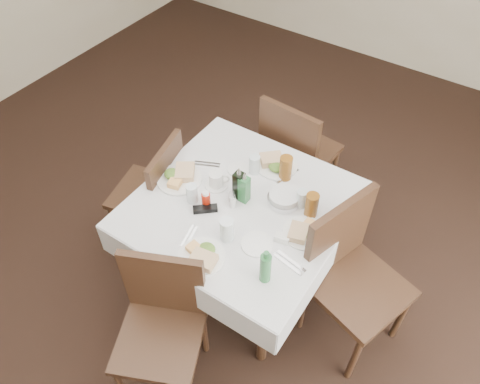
{
  "coord_description": "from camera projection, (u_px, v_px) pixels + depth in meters",
  "views": [
    {
      "loc": [
        1.21,
        -1.31,
        2.84
      ],
      "look_at": [
        0.15,
        0.28,
        0.8
      ],
      "focal_mm": 35.0,
      "sensor_mm": 36.0,
      "label": 1
    }
  ],
  "objects": [
    {
      "name": "chair_east",
      "position": [
        349.0,
        268.0,
        2.67
      ],
      "size": [
        0.62,
        0.62,
        1.04
      ],
      "color": "black",
      "rests_on": "ground"
    },
    {
      "name": "iced_tea_b",
      "position": [
        312.0,
        205.0,
        2.67
      ],
      "size": [
        0.08,
        0.08,
        0.16
      ],
      "color": "brown",
      "rests_on": "dining_table"
    },
    {
      "name": "sugar_caddy",
      "position": [
        282.0,
        238.0,
        2.58
      ],
      "size": [
        0.09,
        0.06,
        0.04
      ],
      "color": "white",
      "rests_on": "dining_table"
    },
    {
      "name": "cutlery_w",
      "position": [
        207.0,
        164.0,
        3.01
      ],
      "size": [
        0.17,
        0.11,
        0.01
      ],
      "color": "silver",
      "rests_on": "dining_table"
    },
    {
      "name": "iced_tea_a",
      "position": [
        286.0,
        168.0,
        2.87
      ],
      "size": [
        0.08,
        0.08,
        0.17
      ],
      "color": "brown",
      "rests_on": "dining_table"
    },
    {
      "name": "chair_west",
      "position": [
        156.0,
        189.0,
        3.2
      ],
      "size": [
        0.52,
        0.52,
        0.91
      ],
      "color": "black",
      "rests_on": "ground"
    },
    {
      "name": "ketchup_bottle",
      "position": [
        206.0,
        199.0,
        2.74
      ],
      "size": [
        0.05,
        0.05,
        0.11
      ],
      "color": "#AF1C0A",
      "rests_on": "dining_table"
    },
    {
      "name": "meal_west",
      "position": [
        179.0,
        176.0,
        2.91
      ],
      "size": [
        0.28,
        0.28,
        0.06
      ],
      "color": "white",
      "rests_on": "dining_table"
    },
    {
      "name": "meal_north",
      "position": [
        276.0,
        164.0,
        2.99
      ],
      "size": [
        0.27,
        0.27,
        0.06
      ],
      "color": "white",
      "rests_on": "dining_table"
    },
    {
      "name": "salt_shaker",
      "position": [
        233.0,
        201.0,
        2.74
      ],
      "size": [
        0.04,
        0.04,
        0.09
      ],
      "color": "white",
      "rests_on": "dining_table"
    },
    {
      "name": "pepper_shaker",
      "position": [
        232.0,
        197.0,
        2.77
      ],
      "size": [
        0.03,
        0.03,
        0.08
      ],
      "color": "#38281E",
      "rests_on": "dining_table"
    },
    {
      "name": "meal_east",
      "position": [
        304.0,
        232.0,
        2.61
      ],
      "size": [
        0.24,
        0.24,
        0.05
      ],
      "color": "white",
      "rests_on": "dining_table"
    },
    {
      "name": "coffee_mug",
      "position": [
        217.0,
        180.0,
        2.85
      ],
      "size": [
        0.14,
        0.14,
        0.1
      ],
      "color": "white",
      "rests_on": "dining_table"
    },
    {
      "name": "water_s",
      "position": [
        227.0,
        230.0,
        2.56
      ],
      "size": [
        0.08,
        0.08,
        0.15
      ],
      "color": "silver",
      "rests_on": "dining_table"
    },
    {
      "name": "dining_table",
      "position": [
        241.0,
        213.0,
        2.85
      ],
      "size": [
        1.22,
        1.22,
        0.76
      ],
      "color": "black",
      "rests_on": "ground"
    },
    {
      "name": "water_n",
      "position": [
        255.0,
        164.0,
        2.92
      ],
      "size": [
        0.07,
        0.07,
        0.13
      ],
      "color": "silver",
      "rests_on": "dining_table"
    },
    {
      "name": "room_shell",
      "position": [
        177.0,
        74.0,
        2.03
      ],
      "size": [
        6.04,
        7.04,
        2.8
      ],
      "color": "beige",
      "rests_on": "ground"
    },
    {
      "name": "chair_south",
      "position": [
        162.0,
        318.0,
        2.52
      ],
      "size": [
        0.59,
        0.59,
        0.94
      ],
      "color": "black",
      "rests_on": "ground"
    },
    {
      "name": "water_w",
      "position": [
        192.0,
        194.0,
        2.75
      ],
      "size": [
        0.07,
        0.07,
        0.13
      ],
      "color": "silver",
      "rests_on": "dining_table"
    },
    {
      "name": "water_e",
      "position": [
        301.0,
        198.0,
        2.73
      ],
      "size": [
        0.06,
        0.06,
        0.12
      ],
      "color": "silver",
      "rests_on": "dining_table"
    },
    {
      "name": "cutlery_e",
      "position": [
        290.0,
        263.0,
        2.49
      ],
      "size": [
        0.2,
        0.08,
        0.01
      ],
      "color": "silver",
      "rests_on": "dining_table"
    },
    {
      "name": "green_bottle",
      "position": [
        265.0,
        268.0,
        2.35
      ],
      "size": [
        0.06,
        0.06,
        0.23
      ],
      "color": "#2B6E39",
      "rests_on": "dining_table"
    },
    {
      "name": "cutlery_s",
      "position": [
        189.0,
        236.0,
        2.61
      ],
      "size": [
        0.07,
        0.16,
        0.01
      ],
      "color": "silver",
      "rests_on": "dining_table"
    },
    {
      "name": "chair_north",
      "position": [
        295.0,
        149.0,
        3.41
      ],
      "size": [
        0.51,
        0.51,
        0.99
      ],
      "color": "black",
      "rests_on": "ground"
    },
    {
      "name": "ground_plane",
      "position": [
        201.0,
        285.0,
        3.28
      ],
      "size": [
        7.0,
        7.0,
        0.0
      ],
      "primitive_type": "plane",
      "color": "black"
    },
    {
      "name": "bread_basket",
      "position": [
        284.0,
        198.0,
        2.77
      ],
      "size": [
        0.2,
        0.2,
        0.07
      ],
      "color": "silver",
      "rests_on": "dining_table"
    },
    {
      "name": "sunglasses",
      "position": [
        205.0,
        209.0,
        2.74
      ],
      "size": [
        0.14,
        0.13,
        0.03
      ],
      "color": "black",
      "rests_on": "dining_table"
    },
    {
      "name": "side_plate_b",
      "position": [
        257.0,
        244.0,
        2.57
      ],
      "size": [
        0.18,
        0.18,
        0.01
      ],
      "color": "white",
      "rests_on": "dining_table"
    },
    {
      "name": "cutlery_n",
      "position": [
        286.0,
        175.0,
        2.94
      ],
      "size": [
        0.09,
        0.19,
        0.01
      ],
      "color": "silver",
      "rests_on": "dining_table"
    },
    {
      "name": "oil_cruet_green",
      "position": [
        244.0,
        188.0,
        2.73
      ],
      "size": [
        0.06,
        0.06,
        0.23
      ],
      "color": "#2B6E39",
      "rests_on": "dining_table"
    },
    {
      "name": "side_plate_a",
      "position": [
        239.0,
        170.0,
        2.98
      ],
      "size": [
        0.14,
        0.14,
        0.01
      ],
      "color": "white",
      "rests_on": "dining_table"
    },
    {
      "name": "oil_cruet_dark",
      "position": [
        239.0,
        184.0,
        2.75
      ],
      "size": [
        0.06,
        0.06,
        0.24
      ],
      "color": "black",
      "rests_on": "dining_table"
    },
    {
      "name": "meal_south",
      "position": [
        202.0,
        256.0,
        2.5
      ],
      "size": [
        0.26,
        0.26,
        0.06
      ],
      "color": "white",
      "rests_on": "dining_table"
    }
  ]
}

